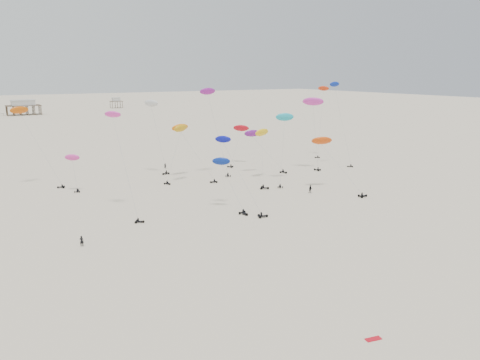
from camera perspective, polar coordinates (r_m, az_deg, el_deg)
ground_plane at (r=195.52m, az=-17.02°, el=4.37°), size 900.00×900.00×0.00m
pavilion_main at (r=340.86m, az=-24.89°, el=7.92°), size 21.00×13.00×9.80m
pavilion_small at (r=383.71m, az=-14.85°, el=9.01°), size 9.00×7.00×8.00m
rig_0 at (r=118.97m, az=-7.55°, el=5.05°), size 7.94×4.33×14.84m
rig_1 at (r=116.11m, az=-19.60°, el=1.45°), size 3.64×4.38×8.89m
rig_2 at (r=142.93m, az=11.94°, el=8.86°), size 4.33×8.14×24.87m
rig_3 at (r=94.08m, az=-1.24°, el=-0.07°), size 4.02×9.59×11.17m
rig_4 at (r=130.16m, az=2.47°, el=4.56°), size 10.17×8.39×13.11m
rig_5 at (r=126.95m, az=-3.42°, el=8.52°), size 5.98×8.63×23.64m
rig_6 at (r=120.61m, az=2.73°, el=4.45°), size 10.37×13.99×16.47m
rig_7 at (r=93.88m, az=-0.07°, el=1.15°), size 4.86×14.49×17.48m
rig_8 at (r=142.74m, az=-0.06°, el=5.66°), size 10.08×8.30×12.87m
rig_9 at (r=157.64m, az=9.97°, el=9.06°), size 6.93×6.12×23.20m
rig_10 at (r=130.11m, az=-10.36°, el=7.22°), size 5.04×7.13×20.37m
rig_11 at (r=94.87m, az=-14.38°, el=4.15°), size 3.70×15.49×21.99m
rig_13 at (r=124.63m, az=-6.73°, el=5.42°), size 7.52×14.08×16.87m
rig_14 at (r=113.02m, az=10.84°, el=3.54°), size 5.90×15.37×15.96m
rig_15 at (r=135.46m, az=8.96°, el=8.56°), size 6.22×7.55×20.88m
rig_16 at (r=119.85m, az=5.37°, el=6.25°), size 9.81×10.23×18.20m
rig_17 at (r=125.06m, az=-24.50°, el=6.16°), size 10.18×10.75×20.54m
spectator_0 at (r=80.58m, az=-18.70°, el=-7.65°), size 0.91×0.81×2.08m
spectator_1 at (r=110.05m, az=8.58°, el=-1.59°), size 1.24×1.08×2.20m
spectator_3 at (r=137.93m, az=-9.10°, el=1.36°), size 0.82×0.67×1.95m
grounded_kite_b at (r=53.95m, az=15.94°, el=-18.17°), size 1.90×1.02×0.07m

